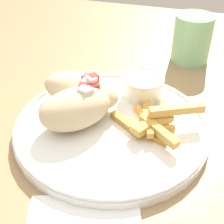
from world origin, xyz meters
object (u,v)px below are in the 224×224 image
object	(u,v)px
pita_sandwich_near	(76,108)
water_glass	(192,41)
fries_pile	(153,121)
sauce_ramekin	(143,85)
pita_sandwich_far	(81,90)
plate	(112,124)

from	to	relation	value
pita_sandwich_near	water_glass	size ratio (longest dim) A/B	1.32
pita_sandwich_near	fries_pile	xyz separation A→B (m)	(0.11, 0.03, -0.02)
sauce_ramekin	pita_sandwich_far	bearing A→B (deg)	-148.83
pita_sandwich_near	pita_sandwich_far	bearing A→B (deg)	55.79
pita_sandwich_far	plate	bearing A→B (deg)	-18.43
pita_sandwich_far	water_glass	bearing A→B (deg)	65.32
pita_sandwich_far	fries_pile	xyz separation A→B (m)	(0.13, -0.03, -0.02)
fries_pile	water_glass	size ratio (longest dim) A/B	1.39
water_glass	fries_pile	bearing A→B (deg)	-96.57
pita_sandwich_near	sauce_ramekin	world-z (taller)	pita_sandwich_near
fries_pile	water_glass	world-z (taller)	water_glass
pita_sandwich_far	fries_pile	bearing A→B (deg)	-3.40
plate	fries_pile	size ratio (longest dim) A/B	2.18
fries_pile	plate	bearing A→B (deg)	-175.00
pita_sandwich_near	water_glass	world-z (taller)	water_glass
plate	water_glass	distance (m)	0.29
fries_pile	pita_sandwich_near	bearing A→B (deg)	-167.28
pita_sandwich_far	water_glass	size ratio (longest dim) A/B	1.43
pita_sandwich_near	sauce_ramekin	bearing A→B (deg)	5.82
pita_sandwich_near	water_glass	xyz separation A→B (m)	(0.14, 0.29, 0.00)
plate	fries_pile	world-z (taller)	fries_pile
fries_pile	water_glass	distance (m)	0.27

